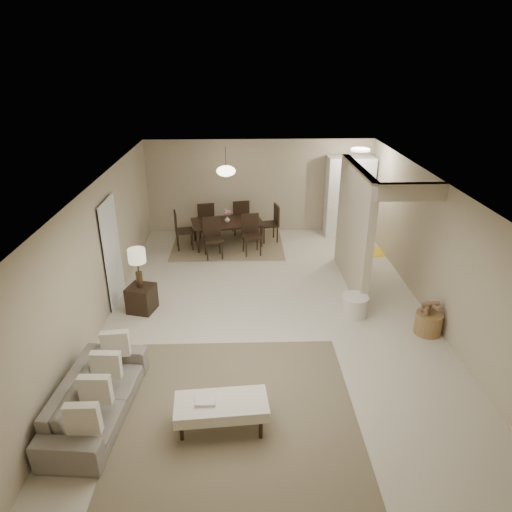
{
  "coord_description": "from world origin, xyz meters",
  "views": [
    {
      "loc": [
        -0.47,
        -7.43,
        4.47
      ],
      "look_at": [
        -0.23,
        0.33,
        1.05
      ],
      "focal_mm": 32.0,
      "sensor_mm": 36.0,
      "label": 1
    }
  ],
  "objects_px": {
    "sofa": "(97,396)",
    "round_pouf": "(355,306)",
    "pantry_cabinet": "(349,197)",
    "side_table": "(142,298)",
    "wicker_basket": "(428,323)",
    "dining_table": "(228,233)",
    "ottoman_bench": "(221,407)"
  },
  "relations": [
    {
      "from": "sofa",
      "to": "round_pouf",
      "type": "distance_m",
      "value": 4.74
    },
    {
      "from": "pantry_cabinet",
      "to": "round_pouf",
      "type": "xyz_separation_m",
      "value": [
        -0.75,
        -4.25,
        -0.86
      ]
    },
    {
      "from": "sofa",
      "to": "side_table",
      "type": "relative_size",
      "value": 4.06
    },
    {
      "from": "wicker_basket",
      "to": "dining_table",
      "type": "relative_size",
      "value": 0.26
    },
    {
      "from": "wicker_basket",
      "to": "round_pouf",
      "type": "bearing_deg",
      "value": 151.07
    },
    {
      "from": "dining_table",
      "to": "wicker_basket",
      "type": "bearing_deg",
      "value": -60.78
    },
    {
      "from": "sofa",
      "to": "dining_table",
      "type": "height_order",
      "value": "dining_table"
    },
    {
      "from": "pantry_cabinet",
      "to": "dining_table",
      "type": "bearing_deg",
      "value": -167.8
    },
    {
      "from": "pantry_cabinet",
      "to": "sofa",
      "type": "height_order",
      "value": "pantry_cabinet"
    },
    {
      "from": "sofa",
      "to": "wicker_basket",
      "type": "distance_m",
      "value": 5.51
    },
    {
      "from": "side_table",
      "to": "wicker_basket",
      "type": "distance_m",
      "value": 5.23
    },
    {
      "from": "round_pouf",
      "to": "wicker_basket",
      "type": "xyz_separation_m",
      "value": [
        1.15,
        -0.63,
        -0.0
      ]
    },
    {
      "from": "side_table",
      "to": "round_pouf",
      "type": "distance_m",
      "value": 4.02
    },
    {
      "from": "sofa",
      "to": "dining_table",
      "type": "relative_size",
      "value": 1.18
    },
    {
      "from": "pantry_cabinet",
      "to": "round_pouf",
      "type": "distance_m",
      "value": 4.4
    },
    {
      "from": "dining_table",
      "to": "pantry_cabinet",
      "type": "bearing_deg",
      "value": 0.75
    },
    {
      "from": "ottoman_bench",
      "to": "round_pouf",
      "type": "distance_m",
      "value": 3.64
    },
    {
      "from": "side_table",
      "to": "wicker_basket",
      "type": "height_order",
      "value": "side_table"
    },
    {
      "from": "sofa",
      "to": "wicker_basket",
      "type": "height_order",
      "value": "sofa"
    },
    {
      "from": "dining_table",
      "to": "sofa",
      "type": "bearing_deg",
      "value": -116.33
    },
    {
      "from": "pantry_cabinet",
      "to": "ottoman_bench",
      "type": "xyz_separation_m",
      "value": [
        -3.12,
        -7.01,
        -0.71
      ]
    },
    {
      "from": "round_pouf",
      "to": "dining_table",
      "type": "bearing_deg",
      "value": 124.62
    },
    {
      "from": "round_pouf",
      "to": "pantry_cabinet",
      "type": "bearing_deg",
      "value": 80.04
    },
    {
      "from": "pantry_cabinet",
      "to": "sofa",
      "type": "relative_size",
      "value": 1.01
    },
    {
      "from": "pantry_cabinet",
      "to": "wicker_basket",
      "type": "relative_size",
      "value": 4.59
    },
    {
      "from": "pantry_cabinet",
      "to": "side_table",
      "type": "height_order",
      "value": "pantry_cabinet"
    },
    {
      "from": "side_table",
      "to": "dining_table",
      "type": "distance_m",
      "value": 3.6
    },
    {
      "from": "pantry_cabinet",
      "to": "round_pouf",
      "type": "height_order",
      "value": "pantry_cabinet"
    },
    {
      "from": "round_pouf",
      "to": "dining_table",
      "type": "relative_size",
      "value": 0.28
    },
    {
      "from": "side_table",
      "to": "dining_table",
      "type": "height_order",
      "value": "dining_table"
    },
    {
      "from": "ottoman_bench",
      "to": "dining_table",
      "type": "relative_size",
      "value": 0.7
    },
    {
      "from": "sofa",
      "to": "ottoman_bench",
      "type": "height_order",
      "value": "sofa"
    }
  ]
}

